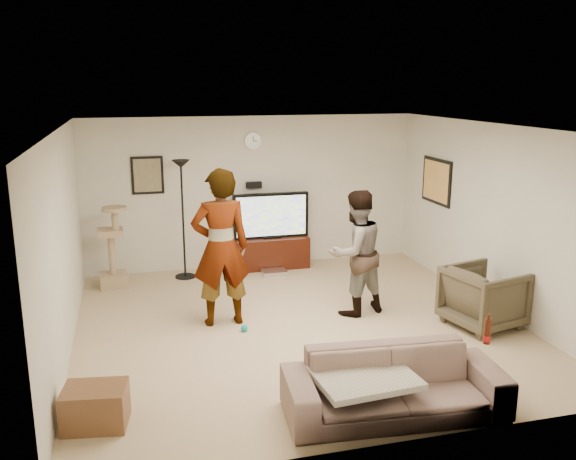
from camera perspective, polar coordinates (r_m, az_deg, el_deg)
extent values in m
cube|color=tan|center=(7.90, 0.91, -8.91)|extent=(5.50, 5.50, 0.02)
cube|color=white|center=(7.31, 0.99, 9.65)|extent=(5.50, 5.50, 0.02)
cube|color=silver|center=(10.12, -3.28, 3.57)|extent=(5.50, 0.04, 2.50)
cube|color=silver|center=(5.03, 9.53, -7.18)|extent=(5.50, 0.04, 2.50)
cube|color=silver|center=(7.28, -20.38, -1.30)|extent=(0.04, 5.50, 2.50)
cube|color=silver|center=(8.65, 18.78, 1.11)|extent=(0.04, 5.50, 2.50)
cylinder|color=white|center=(9.98, -3.31, 8.35)|extent=(0.26, 0.04, 0.26)
cube|color=black|center=(10.04, -3.22, 4.24)|extent=(0.25, 0.10, 0.10)
cube|color=#756D4F|center=(9.86, -13.05, 5.02)|extent=(0.42, 0.03, 0.52)
cube|color=#E5A457|center=(9.94, 13.75, 4.47)|extent=(0.03, 0.78, 0.62)
cube|color=#331007|center=(10.16, -1.60, -2.12)|extent=(1.24, 0.45, 0.52)
cube|color=silver|center=(9.85, -1.31, -3.99)|extent=(0.40, 0.30, 0.07)
cube|color=black|center=(10.01, -1.62, 1.37)|extent=(1.26, 0.08, 0.75)
cube|color=#96CD3F|center=(9.97, -1.56, 1.32)|extent=(1.16, 0.01, 0.66)
cylinder|color=black|center=(9.61, -9.81, 0.93)|extent=(0.32, 0.32, 1.87)
cube|color=tan|center=(9.50, -16.24, -1.52)|extent=(0.42, 0.42, 1.25)
imported|color=#9B9AA3|center=(7.66, -6.32, -1.66)|extent=(0.75, 0.50, 2.02)
imported|color=#295079|center=(8.06, 6.37, -2.14)|extent=(0.96, 0.84, 1.67)
imported|color=#785E55|center=(5.90, 9.95, -14.05)|extent=(2.10, 0.96, 0.60)
cube|color=beige|center=(5.75, 7.21, -13.58)|extent=(0.95, 0.77, 0.06)
cylinder|color=#401508|center=(6.15, 18.19, -9.02)|extent=(0.06, 0.06, 0.25)
imported|color=#433B2A|center=(8.10, 17.86, -6.02)|extent=(1.01, 1.00, 0.77)
cube|color=brown|center=(5.95, -17.62, -15.51)|extent=(0.61, 0.50, 0.37)
sphere|color=teal|center=(7.69, -4.11, -9.17)|extent=(0.09, 0.09, 0.09)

